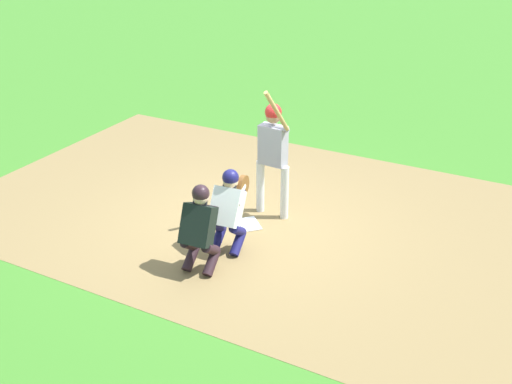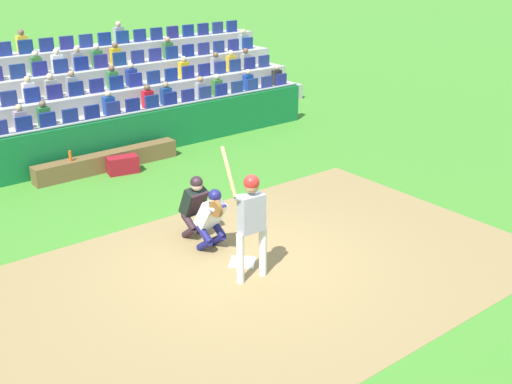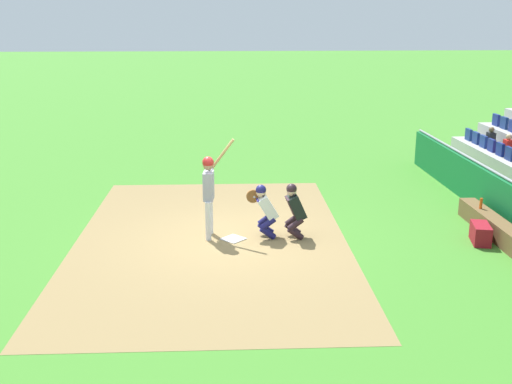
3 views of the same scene
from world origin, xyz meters
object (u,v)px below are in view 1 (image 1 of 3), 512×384
home_plate_marker (245,225)px  batter_at_plate (273,147)px  home_plate_umpire (200,226)px  catcher_crouching (229,206)px

home_plate_marker → batter_at_plate: batter_at_plate is taller
home_plate_marker → home_plate_umpire: home_plate_umpire is taller
home_plate_marker → catcher_crouching: catcher_crouching is taller
home_plate_marker → batter_at_plate: bearing=66.9°
home_plate_marker → catcher_crouching: size_ratio=0.35×
batter_at_plate → home_plate_umpire: size_ratio=1.75×
catcher_crouching → home_plate_umpire: home_plate_umpire is taller
home_plate_marker → catcher_crouching: 1.00m
home_plate_umpire → home_plate_marker: bearing=92.3°
batter_at_plate → catcher_crouching: size_ratio=1.79×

